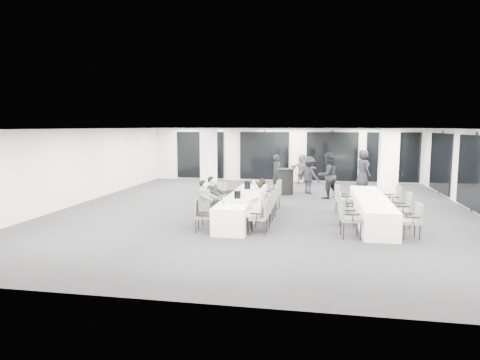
{
  "coord_description": "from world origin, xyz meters",
  "views": [
    {
      "loc": [
        1.79,
        -14.47,
        2.88
      ],
      "look_at": [
        -0.82,
        -0.2,
        1.06
      ],
      "focal_mm": 32.0,
      "sensor_mm": 36.0,
      "label": 1
    }
  ],
  "objects_px": {
    "standing_guest_a": "(277,170)",
    "standing_guest_e": "(363,166)",
    "ice_bucket_far": "(247,185)",
    "cocktail_table": "(285,181)",
    "chair_side_left_far": "(341,197)",
    "chair_side_left_near": "(347,216)",
    "standing_guest_f": "(302,167)",
    "standing_guest_g": "(208,165)",
    "chair_main_right_fourth": "(271,199)",
    "standing_guest_c": "(309,173)",
    "chair_main_left_second": "(209,206)",
    "chair_main_right_far": "(275,193)",
    "chair_side_left_mid": "(344,207)",
    "chair_main_left_near": "(201,214)",
    "chair_main_left_far": "(228,193)",
    "chair_side_right_near": "(413,218)",
    "standing_guest_d": "(390,172)",
    "banquet_table_main": "(243,206)",
    "chair_main_left_fourth": "(223,195)",
    "standing_guest_b": "(327,173)",
    "ice_bucket_near": "(237,195)",
    "chair_side_right_mid": "(404,208)",
    "chair_side_right_far": "(394,198)",
    "chair_main_right_second": "(264,210)",
    "banquet_table_side": "(371,209)",
    "chair_main_right_near": "(261,215)",
    "chair_main_left_mid": "(215,204)"
  },
  "relations": [
    {
      "from": "chair_main_left_fourth",
      "to": "chair_side_right_mid",
      "type": "height_order",
      "value": "chair_main_left_fourth"
    },
    {
      "from": "chair_main_left_near",
      "to": "ice_bucket_far",
      "type": "relative_size",
      "value": 3.51
    },
    {
      "from": "chair_main_left_second",
      "to": "standing_guest_c",
      "type": "distance_m",
      "value": 7.04
    },
    {
      "from": "chair_side_left_far",
      "to": "standing_guest_b",
      "type": "relative_size",
      "value": 0.47
    },
    {
      "from": "chair_main_right_fourth",
      "to": "standing_guest_c",
      "type": "height_order",
      "value": "standing_guest_c"
    },
    {
      "from": "banquet_table_side",
      "to": "chair_main_right_near",
      "type": "distance_m",
      "value": 3.77
    },
    {
      "from": "ice_bucket_far",
      "to": "cocktail_table",
      "type": "bearing_deg",
      "value": 74.95
    },
    {
      "from": "banquet_table_main",
      "to": "chair_main_left_second",
      "type": "bearing_deg",
      "value": -127.51
    },
    {
      "from": "chair_side_left_near",
      "to": "ice_bucket_far",
      "type": "xyz_separation_m",
      "value": [
        -3.15,
        3.13,
        0.29
      ]
    },
    {
      "from": "chair_main_left_far",
      "to": "standing_guest_g",
      "type": "relative_size",
      "value": 0.49
    },
    {
      "from": "banquet_table_main",
      "to": "chair_side_right_far",
      "type": "distance_m",
      "value": 4.92
    },
    {
      "from": "banquet_table_main",
      "to": "chair_side_left_mid",
      "type": "xyz_separation_m",
      "value": [
        3.09,
        -0.43,
        0.16
      ]
    },
    {
      "from": "banquet_table_main",
      "to": "chair_main_left_fourth",
      "type": "xyz_separation_m",
      "value": [
        -0.84,
        0.74,
        0.21
      ]
    },
    {
      "from": "standing_guest_b",
      "to": "standing_guest_e",
      "type": "distance_m",
      "value": 3.91
    },
    {
      "from": "chair_side_right_near",
      "to": "standing_guest_a",
      "type": "distance_m",
      "value": 8.86
    },
    {
      "from": "chair_main_right_near",
      "to": "chair_side_right_near",
      "type": "height_order",
      "value": "chair_main_right_near"
    },
    {
      "from": "standing_guest_f",
      "to": "standing_guest_c",
      "type": "bearing_deg",
      "value": 118.13
    },
    {
      "from": "chair_side_left_far",
      "to": "chair_side_left_near",
      "type": "bearing_deg",
      "value": -11.21
    },
    {
      "from": "chair_main_left_far",
      "to": "chair_side_left_far",
      "type": "distance_m",
      "value": 3.94
    },
    {
      "from": "chair_side_left_far",
      "to": "standing_guest_c",
      "type": "height_order",
      "value": "standing_guest_c"
    },
    {
      "from": "chair_side_left_mid",
      "to": "chair_side_right_mid",
      "type": "xyz_separation_m",
      "value": [
        1.67,
        0.01,
        0.04
      ]
    },
    {
      "from": "chair_main_right_far",
      "to": "standing_guest_d",
      "type": "height_order",
      "value": "standing_guest_d"
    },
    {
      "from": "chair_main_left_far",
      "to": "chair_side_right_near",
      "type": "relative_size",
      "value": 0.96
    },
    {
      "from": "chair_main_left_mid",
      "to": "chair_side_left_far",
      "type": "bearing_deg",
      "value": 115.03
    },
    {
      "from": "chair_main_left_fourth",
      "to": "chair_main_left_mid",
      "type": "bearing_deg",
      "value": 11.33
    },
    {
      "from": "chair_side_left_mid",
      "to": "standing_guest_e",
      "type": "height_order",
      "value": "standing_guest_e"
    },
    {
      "from": "standing_guest_b",
      "to": "standing_guest_c",
      "type": "height_order",
      "value": "standing_guest_b"
    },
    {
      "from": "standing_guest_a",
      "to": "standing_guest_e",
      "type": "relative_size",
      "value": 0.9
    },
    {
      "from": "chair_main_right_second",
      "to": "standing_guest_b",
      "type": "bearing_deg",
      "value": -14.49
    },
    {
      "from": "chair_main_left_second",
      "to": "chair_main_right_far",
      "type": "distance_m",
      "value": 3.1
    },
    {
      "from": "cocktail_table",
      "to": "standing_guest_d",
      "type": "height_order",
      "value": "standing_guest_d"
    },
    {
      "from": "chair_main_right_fourth",
      "to": "banquet_table_main",
      "type": "bearing_deg",
      "value": 111.55
    },
    {
      "from": "chair_side_right_near",
      "to": "chair_main_left_near",
      "type": "bearing_deg",
      "value": 86.73
    },
    {
      "from": "chair_side_left_mid",
      "to": "ice_bucket_far",
      "type": "xyz_separation_m",
      "value": [
        -3.16,
        1.66,
        0.34
      ]
    },
    {
      "from": "chair_main_left_near",
      "to": "chair_main_right_far",
      "type": "distance_m",
      "value": 3.89
    },
    {
      "from": "standing_guest_d",
      "to": "chair_main_right_fourth",
      "type": "bearing_deg",
      "value": 40.7
    },
    {
      "from": "chair_side_left_near",
      "to": "standing_guest_g",
      "type": "relative_size",
      "value": 0.56
    },
    {
      "from": "standing_guest_f",
      "to": "standing_guest_g",
      "type": "height_order",
      "value": "standing_guest_g"
    },
    {
      "from": "chair_main_left_far",
      "to": "standing_guest_c",
      "type": "relative_size",
      "value": 0.49
    },
    {
      "from": "chair_main_right_second",
      "to": "chair_main_left_far",
      "type": "bearing_deg",
      "value": 32.98
    },
    {
      "from": "chair_main_right_fourth",
      "to": "chair_side_left_mid",
      "type": "distance_m",
      "value": 2.42
    },
    {
      "from": "chair_main_left_second",
      "to": "ice_bucket_near",
      "type": "bearing_deg",
      "value": 127.13
    },
    {
      "from": "ice_bucket_near",
      "to": "chair_side_right_far",
      "type": "bearing_deg",
      "value": 22.81
    },
    {
      "from": "chair_side_left_mid",
      "to": "ice_bucket_far",
      "type": "relative_size",
      "value": 3.66
    },
    {
      "from": "banquet_table_side",
      "to": "chair_main_left_fourth",
      "type": "bearing_deg",
      "value": 173.33
    },
    {
      "from": "chair_main_right_fourth",
      "to": "ice_bucket_far",
      "type": "distance_m",
      "value": 1.22
    },
    {
      "from": "standing_guest_d",
      "to": "standing_guest_e",
      "type": "bearing_deg",
      "value": -77.51
    },
    {
      "from": "chair_main_right_fourth",
      "to": "chair_side_right_near",
      "type": "relative_size",
      "value": 1.07
    },
    {
      "from": "chair_main_right_second",
      "to": "standing_guest_e",
      "type": "height_order",
      "value": "standing_guest_e"
    },
    {
      "from": "cocktail_table",
      "to": "ice_bucket_near",
      "type": "xyz_separation_m",
      "value": [
        -0.99,
        -5.76,
        0.31
      ]
    }
  ]
}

